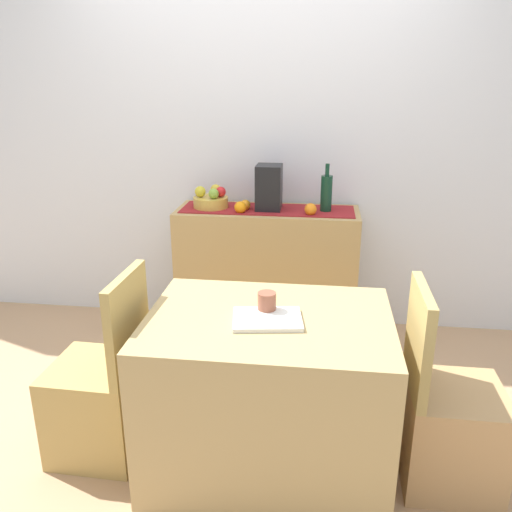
{
  "coord_description": "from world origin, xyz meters",
  "views": [
    {
      "loc": [
        0.43,
        -2.36,
        1.7
      ],
      "look_at": [
        0.08,
        0.38,
        0.74
      ],
      "focal_mm": 36.93,
      "sensor_mm": 36.0,
      "label": 1
    }
  ],
  "objects_px": {
    "open_book": "(267,319)",
    "coffee_cup": "(267,303)",
    "dining_table": "(268,393)",
    "chair_near_window": "(101,400)",
    "sideboard_console": "(267,273)",
    "wine_bottle": "(326,193)",
    "fruit_bowl": "(211,202)",
    "coffee_maker": "(269,188)",
    "chair_by_corner": "(448,427)"
  },
  "relations": [
    {
      "from": "fruit_bowl",
      "to": "open_book",
      "type": "height_order",
      "value": "fruit_bowl"
    },
    {
      "from": "chair_near_window",
      "to": "chair_by_corner",
      "type": "bearing_deg",
      "value": 0.02
    },
    {
      "from": "chair_near_window",
      "to": "coffee_cup",
      "type": "bearing_deg",
      "value": 3.04
    },
    {
      "from": "chair_by_corner",
      "to": "open_book",
      "type": "bearing_deg",
      "value": -177.2
    },
    {
      "from": "fruit_bowl",
      "to": "wine_bottle",
      "type": "xyz_separation_m",
      "value": [
        0.74,
        0.0,
        0.08
      ]
    },
    {
      "from": "sideboard_console",
      "to": "coffee_cup",
      "type": "distance_m",
      "value": 1.32
    },
    {
      "from": "fruit_bowl",
      "to": "coffee_cup",
      "type": "distance_m",
      "value": 1.36
    },
    {
      "from": "sideboard_console",
      "to": "wine_bottle",
      "type": "bearing_deg",
      "value": 0.0
    },
    {
      "from": "fruit_bowl",
      "to": "coffee_maker",
      "type": "xyz_separation_m",
      "value": [
        0.38,
        0.0,
        0.11
      ]
    },
    {
      "from": "coffee_cup",
      "to": "chair_near_window",
      "type": "bearing_deg",
      "value": -176.96
    },
    {
      "from": "wine_bottle",
      "to": "chair_by_corner",
      "type": "relative_size",
      "value": 0.34
    },
    {
      "from": "fruit_bowl",
      "to": "open_book",
      "type": "distance_m",
      "value": 1.44
    },
    {
      "from": "sideboard_console",
      "to": "chair_near_window",
      "type": "height_order",
      "value": "chair_near_window"
    },
    {
      "from": "chair_near_window",
      "to": "chair_by_corner",
      "type": "distance_m",
      "value": 1.56
    },
    {
      "from": "sideboard_console",
      "to": "coffee_maker",
      "type": "xyz_separation_m",
      "value": [
        0.01,
        0.0,
        0.58
      ]
    },
    {
      "from": "sideboard_console",
      "to": "wine_bottle",
      "type": "height_order",
      "value": "wine_bottle"
    },
    {
      "from": "wine_bottle",
      "to": "chair_near_window",
      "type": "relative_size",
      "value": 0.34
    },
    {
      "from": "coffee_maker",
      "to": "open_book",
      "type": "bearing_deg",
      "value": -84.29
    },
    {
      "from": "sideboard_console",
      "to": "open_book",
      "type": "height_order",
      "value": "sideboard_console"
    },
    {
      "from": "coffee_cup",
      "to": "coffee_maker",
      "type": "bearing_deg",
      "value": 95.58
    },
    {
      "from": "coffee_cup",
      "to": "fruit_bowl",
      "type": "bearing_deg",
      "value": 111.75
    },
    {
      "from": "fruit_bowl",
      "to": "sideboard_console",
      "type": "bearing_deg",
      "value": 0.0
    },
    {
      "from": "coffee_maker",
      "to": "chair_by_corner",
      "type": "distance_m",
      "value": 1.76
    },
    {
      "from": "wine_bottle",
      "to": "open_book",
      "type": "distance_m",
      "value": 1.38
    },
    {
      "from": "coffee_maker",
      "to": "fruit_bowl",
      "type": "bearing_deg",
      "value": 180.0
    },
    {
      "from": "chair_by_corner",
      "to": "wine_bottle",
      "type": "bearing_deg",
      "value": 113.01
    },
    {
      "from": "fruit_bowl",
      "to": "wine_bottle",
      "type": "bearing_deg",
      "value": 0.0
    },
    {
      "from": "fruit_bowl",
      "to": "coffee_cup",
      "type": "bearing_deg",
      "value": -68.25
    },
    {
      "from": "chair_near_window",
      "to": "fruit_bowl",
      "type": "bearing_deg",
      "value": 78.57
    },
    {
      "from": "coffee_cup",
      "to": "chair_near_window",
      "type": "distance_m",
      "value": 0.93
    },
    {
      "from": "sideboard_console",
      "to": "wine_bottle",
      "type": "xyz_separation_m",
      "value": [
        0.37,
        0.0,
        0.56
      ]
    },
    {
      "from": "open_book",
      "to": "chair_near_window",
      "type": "distance_m",
      "value": 0.92
    },
    {
      "from": "open_book",
      "to": "coffee_cup",
      "type": "height_order",
      "value": "coffee_cup"
    },
    {
      "from": "wine_bottle",
      "to": "open_book",
      "type": "bearing_deg",
      "value": -99.71
    },
    {
      "from": "dining_table",
      "to": "coffee_maker",
      "type": "bearing_deg",
      "value": 95.99
    },
    {
      "from": "coffee_cup",
      "to": "chair_by_corner",
      "type": "height_order",
      "value": "chair_by_corner"
    },
    {
      "from": "sideboard_console",
      "to": "chair_by_corner",
      "type": "bearing_deg",
      "value": -54.61
    },
    {
      "from": "fruit_bowl",
      "to": "chair_near_window",
      "type": "height_order",
      "value": "fruit_bowl"
    },
    {
      "from": "coffee_maker",
      "to": "coffee_cup",
      "type": "height_order",
      "value": "coffee_maker"
    },
    {
      "from": "open_book",
      "to": "coffee_cup",
      "type": "bearing_deg",
      "value": 89.6
    },
    {
      "from": "dining_table",
      "to": "chair_near_window",
      "type": "distance_m",
      "value": 0.79
    },
    {
      "from": "wine_bottle",
      "to": "fruit_bowl",
      "type": "bearing_deg",
      "value": 180.0
    },
    {
      "from": "dining_table",
      "to": "coffee_cup",
      "type": "bearing_deg",
      "value": 108.23
    },
    {
      "from": "sideboard_console",
      "to": "dining_table",
      "type": "bearing_deg",
      "value": -83.65
    },
    {
      "from": "dining_table",
      "to": "open_book",
      "type": "relative_size",
      "value": 3.68
    },
    {
      "from": "fruit_bowl",
      "to": "coffee_maker",
      "type": "distance_m",
      "value": 0.39
    },
    {
      "from": "fruit_bowl",
      "to": "dining_table",
      "type": "bearing_deg",
      "value": -68.36
    },
    {
      "from": "wine_bottle",
      "to": "sideboard_console",
      "type": "bearing_deg",
      "value": 180.0
    },
    {
      "from": "coffee_maker",
      "to": "wine_bottle",
      "type": "bearing_deg",
      "value": 0.0
    },
    {
      "from": "chair_near_window",
      "to": "wine_bottle",
      "type": "bearing_deg",
      "value": 52.3
    }
  ]
}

